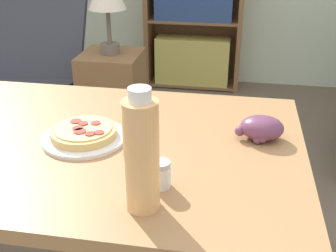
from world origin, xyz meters
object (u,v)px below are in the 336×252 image
drink_bottle (141,155)px  grape_bunch (261,128)px  lounge_chair_near (30,88)px  salt_shaker (161,174)px  pizza_on_plate (84,134)px  side_table (113,100)px

drink_bottle → grape_bunch: bearing=54.4°
lounge_chair_near → salt_shaker: bearing=-59.5°
salt_shaker → grape_bunch: bearing=50.0°
pizza_on_plate → lounge_chair_near: lounge_chair_near is taller
pizza_on_plate → lounge_chair_near: 1.79m
grape_bunch → drink_bottle: size_ratio=0.49×
drink_bottle → side_table: size_ratio=0.43×
salt_shaker → lounge_chair_near: lounge_chair_near is taller
grape_bunch → salt_shaker: 0.33m
salt_shaker → side_table: salt_shaker is taller
salt_shaker → drink_bottle: bearing=-106.4°
grape_bunch → side_table: bearing=122.3°
grape_bunch → lounge_chair_near: bearing=135.5°
grape_bunch → salt_shaker: (-0.21, -0.26, -0.00)m
drink_bottle → salt_shaker: 0.12m
pizza_on_plate → grape_bunch: size_ratio=1.76×
side_table → pizza_on_plate: bearing=-75.5°
drink_bottle → side_table: drink_bottle is taller
grape_bunch → side_table: (-0.79, 1.25, -0.50)m
drink_bottle → lounge_chair_near: drink_bottle is taller
pizza_on_plate → drink_bottle: drink_bottle is taller
salt_shaker → side_table: size_ratio=0.10×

